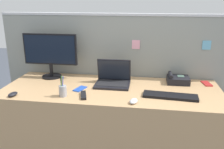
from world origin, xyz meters
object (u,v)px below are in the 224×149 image
at_px(laptop, 113,79).
at_px(cell_phone_blue_case, 80,89).
at_px(computer_mouse_left_hand, 13,94).
at_px(computer_mouse_right_hand, 134,101).
at_px(desktop_monitor, 50,52).
at_px(cell_phone_red_case, 207,84).
at_px(pen_cup, 63,91).
at_px(desk_phone, 177,79).
at_px(keyboard_main, 170,96).
at_px(tv_remote, 83,95).

bearing_deg(laptop, cell_phone_blue_case, -146.78).
bearing_deg(computer_mouse_left_hand, computer_mouse_right_hand, 8.63).
bearing_deg(cell_phone_blue_case, computer_mouse_right_hand, -5.58).
height_order(desktop_monitor, cell_phone_red_case, desktop_monitor).
height_order(desktop_monitor, pen_cup, desktop_monitor).
distance_m(computer_mouse_right_hand, cell_phone_red_case, 0.87).
distance_m(desk_phone, keyboard_main, 0.39).
xyz_separation_m(pen_cup, cell_phone_blue_case, (0.10, 0.18, -0.05)).
relative_size(desktop_monitor, computer_mouse_left_hand, 5.63).
bearing_deg(pen_cup, tv_remote, 7.95).
bearing_deg(cell_phone_red_case, computer_mouse_left_hand, -170.88).
bearing_deg(cell_phone_red_case, tv_remote, -165.70).
distance_m(desk_phone, cell_phone_red_case, 0.28).
distance_m(desktop_monitor, laptop, 0.72).
height_order(laptop, tv_remote, laptop).
height_order(laptop, desk_phone, laptop).
xyz_separation_m(desk_phone, cell_phone_blue_case, (-0.90, -0.31, -0.03)).
bearing_deg(cell_phone_red_case, computer_mouse_right_hand, -149.84).
distance_m(desktop_monitor, keyboard_main, 1.28).
distance_m(laptop, cell_phone_red_case, 0.92).
bearing_deg(desk_phone, computer_mouse_right_hand, -126.05).
bearing_deg(computer_mouse_right_hand, tv_remote, -176.27).
distance_m(laptop, tv_remote, 0.40).
bearing_deg(desktop_monitor, computer_mouse_left_hand, -103.49).
distance_m(desk_phone, tv_remote, 0.95).
distance_m(cell_phone_blue_case, tv_remote, 0.17).
xyz_separation_m(keyboard_main, computer_mouse_right_hand, (-0.30, -0.16, 0.01)).
relative_size(desktop_monitor, tv_remote, 3.31).
relative_size(desk_phone, cell_phone_blue_case, 1.54).
relative_size(laptop, computer_mouse_right_hand, 3.28).
bearing_deg(cell_phone_red_case, keyboard_main, -143.32).
distance_m(desk_phone, cell_phone_blue_case, 0.96).
bearing_deg(laptop, computer_mouse_left_hand, -152.30).
height_order(desktop_monitor, tv_remote, desktop_monitor).
bearing_deg(desk_phone, pen_cup, -153.74).
distance_m(keyboard_main, pen_cup, 0.91).
xyz_separation_m(keyboard_main, cell_phone_blue_case, (-0.81, 0.07, -0.01)).
distance_m(cell_phone_red_case, cell_phone_blue_case, 1.23).
xyz_separation_m(laptop, cell_phone_blue_case, (-0.28, -0.18, -0.05)).
height_order(desktop_monitor, computer_mouse_left_hand, desktop_monitor).
relative_size(pen_cup, cell_phone_blue_case, 1.32).
relative_size(laptop, computer_mouse_left_hand, 3.28).
relative_size(pen_cup, cell_phone_red_case, 1.25).
xyz_separation_m(cell_phone_red_case, cell_phone_blue_case, (-1.18, -0.32, 0.00)).
xyz_separation_m(pen_cup, cell_phone_red_case, (1.28, 0.50, -0.05)).
xyz_separation_m(pen_cup, tv_remote, (0.17, 0.02, -0.04)).
xyz_separation_m(computer_mouse_left_hand, tv_remote, (0.60, 0.08, -0.01)).
height_order(desktop_monitor, cell_phone_blue_case, desktop_monitor).
bearing_deg(keyboard_main, desktop_monitor, 167.20).
xyz_separation_m(desktop_monitor, keyboard_main, (1.20, -0.38, -0.26)).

